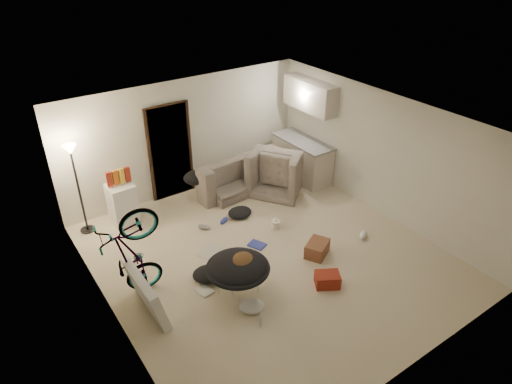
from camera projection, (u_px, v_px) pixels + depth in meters
floor at (268, 257)px, 8.17m from camera, size 5.50×6.00×0.02m
ceiling at (270, 125)px, 6.90m from camera, size 5.50×6.00×0.02m
wall_back at (185, 137)px, 9.67m from camera, size 5.50×0.02×2.50m
wall_front at (419, 303)px, 5.40m from camera, size 5.50×0.02×2.50m
wall_left at (105, 256)px, 6.18m from camera, size 0.02×6.00×2.50m
wall_right at (383, 155)px, 8.90m from camera, size 0.02×6.00×2.50m
doorway at (170, 152)px, 9.56m from camera, size 0.85×0.10×2.04m
door_trim at (170, 152)px, 9.54m from camera, size 0.97×0.04×2.10m
floor_lamp at (75, 171)px, 8.21m from camera, size 0.28×0.28×1.81m
kitchen_counter at (302, 160)px, 10.56m from camera, size 0.60×1.50×0.88m
counter_top at (303, 141)px, 10.33m from camera, size 0.64×1.54×0.04m
kitchen_uppers at (310, 95)px, 9.87m from camera, size 0.38×1.40×0.65m
sofa at (235, 175)px, 10.18m from camera, size 2.11×0.95×0.60m
armchair at (280, 173)px, 10.15m from camera, size 1.45×1.49×0.73m
bicycle at (135, 274)px, 7.06m from camera, size 1.80×0.97×0.99m
book_asset at (261, 327)px, 6.71m from camera, size 0.28×0.27×0.02m
mini_fridge at (122, 203)px, 8.94m from camera, size 0.50×0.50×0.82m
snack_box_0 at (109, 179)px, 8.56m from camera, size 0.10×0.08×0.30m
snack_box_1 at (115, 178)px, 8.62m from camera, size 0.10×0.08×0.30m
snack_box_2 at (121, 176)px, 8.68m from camera, size 0.12×0.10×0.30m
snack_box_3 at (128, 174)px, 8.74m from camera, size 0.10×0.07×0.30m
saucer_chair at (238, 273)px, 7.13m from camera, size 1.01×1.01×0.72m
hoodie at (241, 262)px, 7.03m from camera, size 0.61×0.58×0.22m
sofa_drape at (197, 177)px, 9.59m from camera, size 0.64×0.57×0.28m
tv_box at (146, 293)px, 6.81m from camera, size 0.29×1.10×0.74m
drink_case_a at (317, 249)px, 8.14m from camera, size 0.56×0.51×0.26m
drink_case_b at (327, 280)px, 7.45m from camera, size 0.49×0.45×0.23m
juicer at (276, 224)px, 8.88m from camera, size 0.17×0.17×0.25m
newspaper at (215, 254)px, 8.22m from camera, size 0.60×0.67×0.01m
book_blue at (257, 245)px, 8.43m from camera, size 0.32×0.37×0.03m
book_white at (204, 291)px, 7.37m from camera, size 0.25×0.30×0.02m
shoe_0 at (224, 220)px, 9.08m from camera, size 0.27×0.20×0.09m
shoe_1 at (204, 227)px, 8.87m from camera, size 0.24×0.28×0.10m
shoe_4 at (363, 235)px, 8.64m from camera, size 0.31×0.28×0.11m
clothes_lump_a at (209, 274)px, 7.61m from camera, size 0.67×0.62×0.17m
clothes_lump_b at (240, 212)px, 9.27m from camera, size 0.54×0.48×0.15m
clothes_lump_c at (251, 306)px, 7.00m from camera, size 0.51×0.49×0.12m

